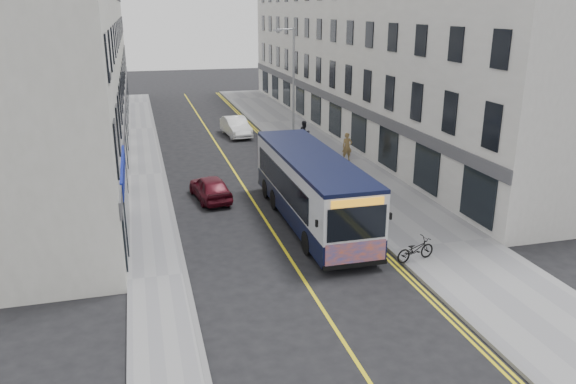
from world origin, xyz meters
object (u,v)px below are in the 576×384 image
bicycle (415,249)px  pedestrian_far (305,133)px  car_white (236,127)px  city_bus (311,186)px  pedestrian_near (347,147)px  streetlamp (292,88)px  car_maroon (210,188)px

bicycle → pedestrian_far: bearing=-16.4°
car_white → bicycle: bearing=-88.5°
city_bus → pedestrian_near: bearing=60.6°
pedestrian_near → pedestrian_far: (-1.43, 4.36, 0.01)m
streetlamp → city_bus: bearing=-101.4°
pedestrian_near → pedestrian_far: pedestrian_far is taller
city_bus → pedestrian_near: 10.71m
bicycle → streetlamp: bearing=-11.6°
bicycle → car_maroon: size_ratio=0.45×
pedestrian_far → streetlamp: bearing=-146.2°
bicycle → car_maroon: car_maroon is taller
pedestrian_near → car_maroon: bearing=-148.0°
bicycle → pedestrian_far: pedestrian_far is taller
pedestrian_far → car_maroon: (-7.69, -9.31, -0.36)m
bicycle → pedestrian_near: size_ratio=0.97×
streetlamp → car_white: streetlamp is taller
car_white → car_maroon: (-3.80, -14.20, -0.08)m
bicycle → pedestrian_near: 14.57m
streetlamp → bicycle: streetlamp is taller
bicycle → pedestrian_far: size_ratio=0.95×
pedestrian_near → city_bus: bearing=-116.0°
car_white → pedestrian_near: bearing=-64.9°
bicycle → car_white: (-2.60, 23.55, 0.15)m
streetlamp → city_bus: (-2.30, -11.38, -2.68)m
streetlamp → pedestrian_far: size_ratio=4.59×
pedestrian_far → car_white: 6.25m
pedestrian_near → bicycle: bearing=-97.3°
bicycle → car_white: size_ratio=0.39×
city_bus → pedestrian_far: 14.21m
city_bus → car_white: (-0.07, 18.55, -1.00)m
bicycle → car_maroon: bearing=21.9°
pedestrian_near → car_white: pedestrian_near is taller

